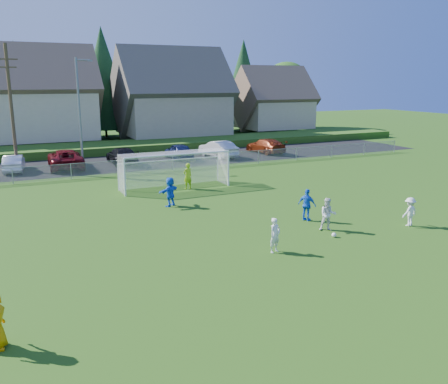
{
  "coord_description": "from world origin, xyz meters",
  "views": [
    {
      "loc": [
        -10.51,
        -14.23,
        7.2
      ],
      "look_at": [
        0.0,
        8.0,
        1.4
      ],
      "focal_mm": 38.0,
      "sensor_mm": 36.0,
      "label": 1
    }
  ],
  "objects": [
    {
      "name": "car_b",
      "position": [
        -9.73,
        27.25,
        0.68
      ],
      "size": [
        1.88,
        4.26,
        1.36
      ],
      "primitive_type": "imported",
      "rotation": [
        0.0,
        0.0,
        3.03
      ],
      "color": "white",
      "rests_on": "ground"
    },
    {
      "name": "player_blue_a",
      "position": [
        3.67,
        5.58,
        0.85
      ],
      "size": [
        0.85,
        1.07,
        1.69
      ],
      "primitive_type": "imported",
      "rotation": [
        0.0,
        0.0,
        2.09
      ],
      "color": "blue",
      "rests_on": "ground"
    },
    {
      "name": "car_g",
      "position": [
        13.76,
        27.25,
        0.73
      ],
      "size": [
        2.55,
        5.19,
        1.45
      ],
      "primitive_type": "imported",
      "rotation": [
        0.0,
        0.0,
        3.25
      ],
      "color": "maroon",
      "rests_on": "ground"
    },
    {
      "name": "car_c",
      "position": [
        -5.76,
        26.97,
        0.8
      ],
      "size": [
        2.94,
        5.89,
        1.6
      ],
      "primitive_type": "imported",
      "rotation": [
        0.0,
        0.0,
        3.09
      ],
      "color": "#5B0A10",
      "rests_on": "ground"
    },
    {
      "name": "chainlink_fence",
      "position": [
        0.0,
        22.0,
        0.63
      ],
      "size": [
        52.06,
        0.06,
        1.2
      ],
      "color": "gray",
      "rests_on": "ground"
    },
    {
      "name": "streetlight",
      "position": [
        -4.45,
        26.0,
        4.84
      ],
      "size": [
        1.38,
        0.18,
        9.0
      ],
      "color": "slate",
      "rests_on": "ground"
    },
    {
      "name": "ground",
      "position": [
        0.0,
        0.0,
        0.0
      ],
      "size": [
        160.0,
        160.0,
        0.0
      ],
      "primitive_type": "plane",
      "color": "#193D0C",
      "rests_on": "ground"
    },
    {
      "name": "utility_pole",
      "position": [
        -9.5,
        27.0,
        5.15
      ],
      "size": [
        1.6,
        0.26,
        10.0
      ],
      "color": "#473321",
      "rests_on": "ground"
    },
    {
      "name": "houses_row",
      "position": [
        1.97,
        42.46,
        7.33
      ],
      "size": [
        53.9,
        11.45,
        13.27
      ],
      "color": "tan",
      "rests_on": "ground"
    },
    {
      "name": "player_blue_b",
      "position": [
        -1.85,
        11.47,
        0.86
      ],
      "size": [
        1.62,
        1.31,
        1.73
      ],
      "primitive_type": "imported",
      "rotation": [
        0.0,
        0.0,
        3.72
      ],
      "color": "blue",
      "rests_on": "ground"
    },
    {
      "name": "soccer_goal",
      "position": [
        0.0,
        16.05,
        1.63
      ],
      "size": [
        7.42,
        1.9,
        2.5
      ],
      "color": "white",
      "rests_on": "ground"
    },
    {
      "name": "car_d",
      "position": [
        -0.93,
        27.12,
        0.73
      ],
      "size": [
        2.08,
        5.05,
        1.46
      ],
      "primitive_type": "imported",
      "rotation": [
        0.0,
        0.0,
        3.14
      ],
      "color": "black",
      "rests_on": "ground"
    },
    {
      "name": "soccer_ball",
      "position": [
        3.26,
        2.75,
        0.11
      ],
      "size": [
        0.22,
        0.22,
        0.22
      ],
      "primitive_type": "sphere",
      "color": "white",
      "rests_on": "ground"
    },
    {
      "name": "grass_embankment",
      "position": [
        0.0,
        35.0,
        0.4
      ],
      "size": [
        70.0,
        6.0,
        0.8
      ],
      "primitive_type": "cube",
      "color": "#1E420F",
      "rests_on": "ground"
    },
    {
      "name": "tree_row",
      "position": [
        1.04,
        48.74,
        6.91
      ],
      "size": [
        65.98,
        12.36,
        13.8
      ],
      "color": "#382616",
      "rests_on": "ground"
    },
    {
      "name": "player_white_b",
      "position": [
        3.6,
        3.73,
        0.82
      ],
      "size": [
        0.99,
        0.92,
        1.63
      ],
      "primitive_type": "imported",
      "rotation": [
        0.0,
        0.0,
        -0.5
      ],
      "color": "silver",
      "rests_on": "ground"
    },
    {
      "name": "asphalt_lot",
      "position": [
        0.0,
        27.5,
        0.01
      ],
      "size": [
        60.0,
        60.0,
        0.0
      ],
      "primitive_type": "plane",
      "color": "black",
      "rests_on": "ground"
    },
    {
      "name": "car_e",
      "position": [
        4.46,
        27.32,
        0.74
      ],
      "size": [
        1.83,
        4.39,
        1.49
      ],
      "primitive_type": "imported",
      "rotation": [
        0.0,
        0.0,
        3.12
      ],
      "color": "#131C45",
      "rests_on": "ground"
    },
    {
      "name": "player_white_c",
      "position": [
        7.85,
        2.6,
        0.74
      ],
      "size": [
        1.01,
        0.67,
        1.47
      ],
      "primitive_type": "imported",
      "rotation": [
        0.0,
        0.0,
        3.27
      ],
      "color": "silver",
      "rests_on": "ground"
    },
    {
      "name": "goalkeeper",
      "position": [
        0.7,
        15.25,
        0.89
      ],
      "size": [
        0.73,
        0.57,
        1.78
      ],
      "primitive_type": "imported",
      "rotation": [
        0.0,
        0.0,
        3.38
      ],
      "color": "#A8D819",
      "rests_on": "ground"
    },
    {
      "name": "player_white_a",
      "position": [
        -0.31,
        2.24,
        0.76
      ],
      "size": [
        0.64,
        0.52,
        1.52
      ],
      "primitive_type": "imported",
      "rotation": [
        0.0,
        0.0,
        0.31
      ],
      "color": "silver",
      "rests_on": "ground"
    },
    {
      "name": "car_f",
      "position": [
        8.27,
        26.8,
        0.79
      ],
      "size": [
        2.3,
        5.0,
        1.59
      ],
      "primitive_type": "imported",
      "rotation": [
        0.0,
        0.0,
        3.27
      ],
      "color": "silver",
      "rests_on": "ground"
    }
  ]
}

